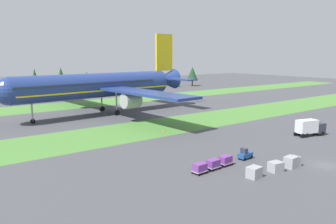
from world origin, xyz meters
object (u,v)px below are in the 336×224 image
Objects in this scene: baggage_tug at (245,154)px; uld_container_2 at (293,162)px; catering_truck at (310,127)px; taxiway_marker_1 at (164,131)px; uld_container_1 at (276,167)px; cargo_dolly_second at (213,164)px; ground_crew_marshaller at (298,128)px; cargo_dolly_lead at (226,160)px; cargo_dolly_third at (200,168)px; uld_container_0 at (254,172)px; taxiway_marker_0 at (187,130)px; uld_container_3 at (291,162)px; airliner at (101,85)px.

baggage_tug is 1.33× the size of uld_container_2.
catering_truck reaches higher than taxiway_marker_1.
uld_container_1 is at bearing -93.24° from taxiway_marker_1.
cargo_dolly_second is 33.86m from ground_crew_marshaller.
cargo_dolly_third is at bearing -90.00° from cargo_dolly_lead.
cargo_dolly_third is 11.57m from uld_container_1.
taxiway_marker_1 is (6.40, 30.71, -0.47)m from uld_container_0.
taxiway_marker_0 is (6.01, 22.34, -0.58)m from baggage_tug.
uld_container_3 is 31.39m from taxiway_marker_1.
cargo_dolly_third is 0.31× the size of catering_truck.
uld_container_3 is (-21.76, -9.56, -1.07)m from catering_truck.
taxiway_marker_0 is (2.78, 29.35, -0.55)m from uld_container_2.
baggage_tug is at bearing 90.00° from cargo_dolly_third.
uld_container_1 is 1.00× the size of uld_container_3.
uld_container_3 is at bearing -4.38° from uld_container_0.
cargo_dolly_second is at bearing -109.24° from taxiway_marker_1.
ground_crew_marshaller is at bearing 176.47° from catering_truck.
uld_container_1 is at bearing -103.65° from taxiway_marker_0.
cargo_dolly_lead is 30.99m from ground_crew_marshaller.
uld_container_3 is at bearing -51.54° from catering_truck.
uld_container_1 reaches higher than taxiway_marker_1.
uld_container_1 reaches higher than taxiway_marker_0.
taxiway_marker_0 is at bearing -122.83° from catering_truck.
cargo_dolly_lead is 1.00× the size of cargo_dolly_third.
cargo_dolly_second is 4.95× the size of taxiway_marker_0.
taxiway_marker_0 is at bearing 145.51° from cargo_dolly_second.
catering_truck is 26.95m from uld_container_1.
taxiway_marker_1 is (11.50, 24.79, -0.58)m from cargo_dolly_third.
airliner is 61.55m from uld_container_3.
cargo_dolly_second is 1.14× the size of uld_container_3.
taxiway_marker_1 is (-24.67, 18.30, -0.61)m from ground_crew_marshaller.
cargo_dolly_third is 1.14× the size of uld_container_0.
taxiway_marker_0 is (7.08, 29.16, -0.53)m from uld_container_1.
uld_container_0 reaches higher than taxiway_marker_0.
cargo_dolly_second is at bearing 149.41° from uld_container_2.
cargo_dolly_lead is 0.31× the size of catering_truck.
cargo_dolly_second is at bearing 109.92° from uld_container_0.
catering_truck reaches higher than uld_container_0.
cargo_dolly_third is 7.81m from uld_container_0.
airliner is 156.13× the size of taxiway_marker_0.
cargo_dolly_lead is 6.27m from uld_container_0.
baggage_tug is 1.17× the size of cargo_dolly_lead.
baggage_tug is (0.64, -53.85, -7.93)m from airliner.
uld_container_3 is 29.68m from taxiway_marker_0.
cargo_dolly_third reaches higher than uld_container_1.
uld_container_1 is at bearing 54.29° from cargo_dolly_third.
taxiway_marker_1 is (0.69, 24.22, -0.48)m from baggage_tug.
baggage_tug is 1.53× the size of ground_crew_marshaller.
taxiway_marker_1 is at bearing 163.86° from cargo_dolly_lead.
ground_crew_marshaller is 29.33m from uld_container_1.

